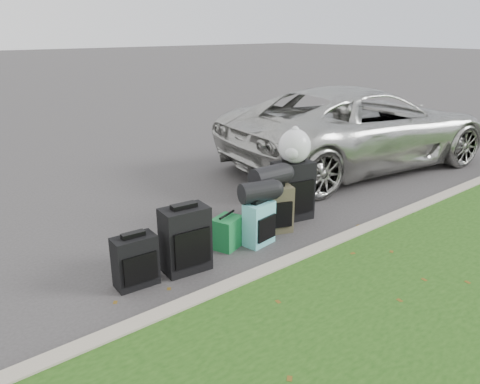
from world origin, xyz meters
TOP-DOWN VIEW (x-y plane):
  - ground at (0.00, 0.00)m, footprint 120.00×120.00m
  - curb at (0.00, -1.00)m, footprint 120.00×0.18m
  - suv at (3.73, 1.22)m, footprint 5.83×3.32m
  - suitcase_small_black at (-1.83, -0.20)m, footprint 0.46×0.28m
  - suitcase_large_black_left at (-1.24, -0.25)m, footprint 0.54×0.36m
  - suitcase_olive at (0.25, -0.09)m, footprint 0.53×0.43m
  - suitcase_teal at (-0.17, -0.26)m, footprint 0.42×0.29m
  - suitcase_large_black_right at (0.75, 0.08)m, footprint 0.61×0.45m
  - tote_green at (-0.54, -0.08)m, footprint 0.42×0.38m
  - tote_navy at (-0.85, 0.26)m, footprint 0.32×0.27m
  - duffel_left at (0.21, -0.04)m, footprint 0.52×0.30m
  - duffel_right at (-0.15, -0.21)m, footprint 0.50×0.36m
  - trash_bag at (0.75, 0.07)m, footprint 0.45×0.45m

SIDE VIEW (x-z plane):
  - ground at x=0.00m, z-range 0.00..0.00m
  - curb at x=0.00m, z-range 0.00..0.15m
  - tote_navy at x=-0.85m, z-range 0.00..0.30m
  - tote_green at x=-0.54m, z-range 0.00..0.39m
  - suitcase_teal at x=-0.17m, z-range 0.00..0.55m
  - suitcase_small_black at x=-1.83m, z-range 0.00..0.56m
  - suitcase_olive at x=0.25m, z-range 0.00..0.63m
  - suitcase_large_black_left at x=-1.24m, z-range 0.00..0.74m
  - suitcase_large_black_right at x=0.75m, z-range 0.00..0.83m
  - duffel_right at x=-0.15m, z-range 0.55..0.81m
  - duffel_left at x=0.21m, z-range 0.63..0.90m
  - suv at x=3.73m, z-range 0.00..1.53m
  - trash_bag at x=0.75m, z-range 0.83..1.28m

